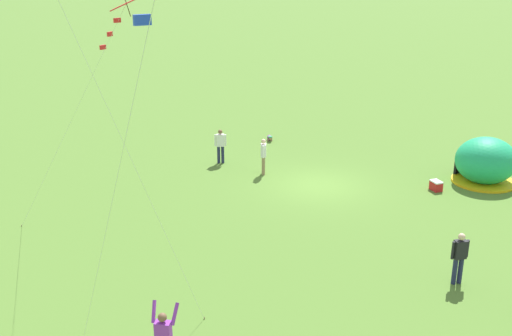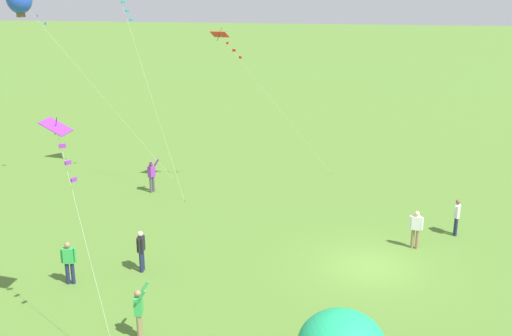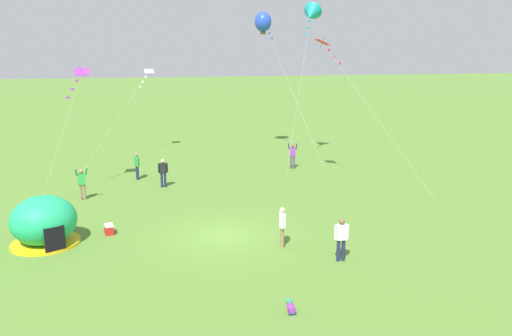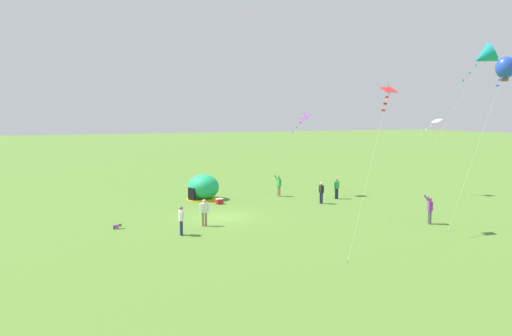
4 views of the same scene
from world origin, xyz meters
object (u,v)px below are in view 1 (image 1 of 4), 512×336
object	(u,v)px
popup_tent	(486,161)
person_center_field	(220,144)
person_with_toddler	(263,155)
person_near_tent	(459,256)
kite_red	(120,16)
cooler_box	(436,186)
toddler_crawling	(270,138)

from	to	relation	value
popup_tent	person_center_field	world-z (taller)	popup_tent
person_with_toddler	person_center_field	bearing A→B (deg)	-47.86
popup_tent	person_center_field	xyz separation A→B (m)	(11.38, -4.84, -0.03)
person_near_tent	kite_red	distance (m)	12.23
cooler_box	person_near_tent	world-z (taller)	person_near_tent
person_center_field	kite_red	size ratio (longest dim) A/B	0.19
popup_tent	cooler_box	size ratio (longest dim) A/B	4.82
cooler_box	toddler_crawling	size ratio (longest dim) A/B	1.06
toddler_crawling	kite_red	bearing A→B (deg)	64.19
cooler_box	person_with_toddler	xyz separation A→B (m)	(7.03, -3.43, 0.74)
person_center_field	person_near_tent	world-z (taller)	same
person_near_tent	person_with_toddler	bearing A→B (deg)	-69.83
popup_tent	person_near_tent	xyz separation A→B (m)	(5.60, 8.05, -0.03)
popup_tent	person_center_field	bearing A→B (deg)	-23.04
person_center_field	kite_red	bearing A→B (deg)	70.93
popup_tent	kite_red	size ratio (longest dim) A/B	0.32
popup_tent	person_with_toddler	distance (m)	10.03
popup_tent	person_with_toddler	size ratio (longest dim) A/B	1.63
toddler_crawling	kite_red	distance (m)	18.25
popup_tent	toddler_crawling	xyz separation A→B (m)	(8.22, -8.09, -0.82)
cooler_box	person_center_field	bearing A→B (deg)	-31.45
person_center_field	person_near_tent	size ratio (longest dim) A/B	1.00
person_with_toddler	person_near_tent	world-z (taller)	same
toddler_crawling	person_with_toddler	distance (m)	5.45
cooler_box	person_with_toddler	bearing A→B (deg)	-25.98
person_near_tent	toddler_crawling	bearing A→B (deg)	-80.76
toddler_crawling	person_near_tent	size ratio (longest dim) A/B	0.32
popup_tent	toddler_crawling	bearing A→B (deg)	-44.55
cooler_box	person_center_field	xyz separation A→B (m)	(8.80, -5.38, 0.74)
cooler_box	person_with_toddler	world-z (taller)	person_with_toddler
toddler_crawling	person_center_field	bearing A→B (deg)	45.82
popup_tent	person_with_toddler	xyz separation A→B (m)	(9.61, -2.88, -0.03)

